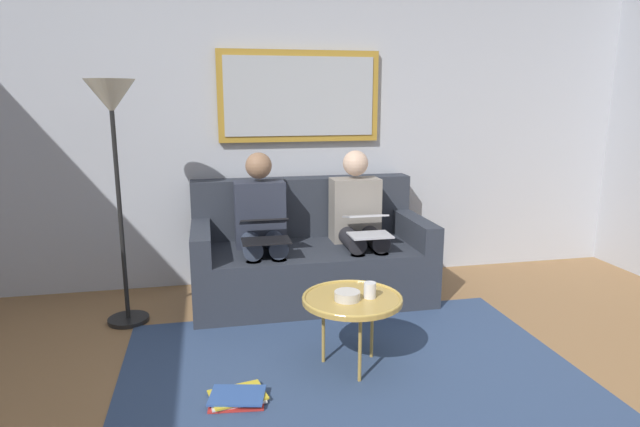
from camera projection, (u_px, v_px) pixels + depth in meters
name	position (u px, v px, depth m)	size (l,w,h in m)	color
wall_rear	(298.00, 127.00, 4.50)	(6.00, 0.12, 2.60)	#B7BCC6
area_rug	(350.00, 370.00, 3.10)	(2.60, 1.80, 0.01)	#33476B
couch	(309.00, 256.00, 4.25)	(1.79, 0.90, 0.90)	#2D333D
framed_mirror	(300.00, 96.00, 4.36)	(1.32, 0.05, 0.73)	#B7892D
coffee_table	(352.00, 300.00, 3.07)	(0.57, 0.57, 0.44)	tan
cup	(370.00, 290.00, 3.05)	(0.07, 0.07, 0.09)	silver
bowl	(347.00, 296.00, 3.02)	(0.15, 0.15, 0.05)	beige
person_left	(358.00, 220.00, 4.20)	(0.38, 0.58, 1.14)	gray
laptop_silver	(367.00, 224.00, 3.96)	(0.30, 0.35, 0.15)	silver
person_right	(261.00, 224.00, 4.04)	(0.38, 0.58, 1.14)	#2D3342
laptop_black	(265.00, 230.00, 3.81)	(0.34, 0.35, 0.15)	black
magazine_stack	(237.00, 397.00, 2.79)	(0.32, 0.28, 0.04)	red
standing_lamp	(113.00, 125.00, 3.50)	(0.32, 0.32, 1.66)	black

